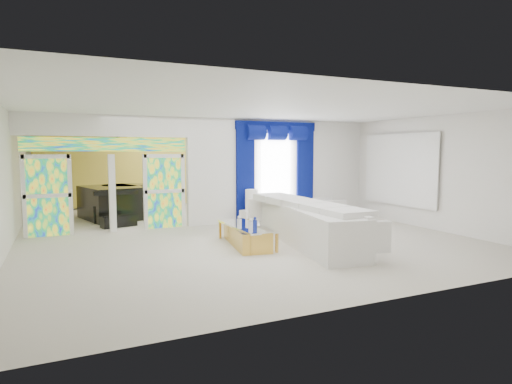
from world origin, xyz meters
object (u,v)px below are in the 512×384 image
coffee_table (246,236)px  armchair (326,209)px  console_table (261,216)px  grand_piano (112,203)px  white_sofa (306,224)px

coffee_table → armchair: bearing=32.7°
console_table → grand_piano: 4.70m
armchair → grand_piano: size_ratio=0.49×
armchair → white_sofa: bearing=140.5°
white_sofa → armchair: 3.53m
white_sofa → grand_piano: (-3.64, 5.49, 0.08)m
white_sofa → armchair: bearing=57.8°
coffee_table → armchair: 4.37m
coffee_table → console_table: (1.52, 2.46, -0.01)m
coffee_table → armchair: armchair is taller
coffee_table → armchair: size_ratio=1.99×
armchair → grand_piano: 6.61m
coffee_table → armchair: (3.67, 2.36, 0.10)m
grand_piano → white_sofa: bearing=-71.5°
white_sofa → console_table: 2.77m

